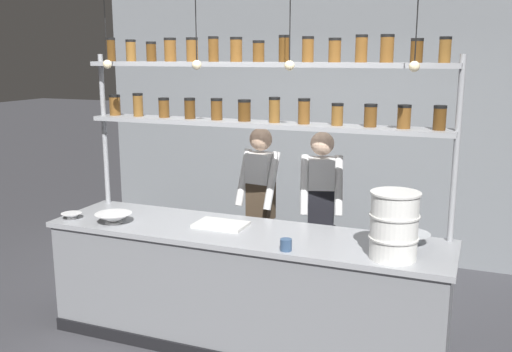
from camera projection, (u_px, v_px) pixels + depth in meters
name	position (u px, v px, depth m)	size (l,w,h in m)	color
ground_plane	(244.00, 342.00, 4.50)	(40.00, 40.00, 0.00)	#3D3D42
back_wall	(327.00, 123.00, 6.37)	(5.49, 0.12, 2.96)	gray
prep_counter	(243.00, 288.00, 4.41)	(3.09, 0.76, 0.92)	gray
spice_shelf_unit	(259.00, 97.00, 4.41)	(2.98, 0.28, 2.37)	#999BA0
chef_left	(260.00, 203.00, 5.15)	(0.39, 0.31, 1.60)	black
chef_center	(321.00, 210.00, 4.93)	(0.41, 0.34, 1.59)	black
container_stack	(394.00, 225.00, 3.69)	(0.32, 0.32, 0.45)	white
cutting_board	(221.00, 225.00, 4.43)	(0.40, 0.26, 0.02)	silver
prep_bowl_near_left	(114.00, 218.00, 4.50)	(0.29, 0.29, 0.08)	white
prep_bowl_center_front	(72.00, 216.00, 4.63)	(0.17, 0.17, 0.05)	white
prep_bowl_center_back	(409.00, 239.00, 4.00)	(0.29, 0.29, 0.08)	#B2B7BC
serving_cup_front	(286.00, 245.00, 3.87)	(0.08, 0.08, 0.08)	#334C70
pendant_light_row	(243.00, 59.00, 4.04)	(2.42, 0.07, 0.79)	black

